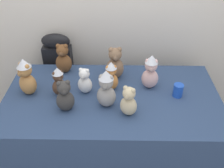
# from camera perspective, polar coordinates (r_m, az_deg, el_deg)

# --- Properties ---
(display_table) EXTENTS (1.76, 0.96, 0.72)m
(display_table) POSITION_cam_1_polar(r_m,az_deg,el_deg) (2.39, 0.00, -9.41)
(display_table) COLOR navy
(display_table) RESTS_ON ground_plane
(instrument_case) EXTENTS (0.28, 0.13, 0.99)m
(instrument_case) POSITION_cam_1_polar(r_m,az_deg,el_deg) (2.83, -11.14, 1.66)
(instrument_case) COLOR black
(instrument_case) RESTS_ON ground_plane
(teddy_bear_snow) EXTENTS (0.14, 0.13, 0.23)m
(teddy_bear_snow) POSITION_cam_1_polar(r_m,az_deg,el_deg) (2.14, -5.94, 0.56)
(teddy_bear_snow) COLOR white
(teddy_bear_snow) RESTS_ON display_table
(teddy_bear_mocha) EXTENTS (0.16, 0.14, 0.30)m
(teddy_bear_mocha) POSITION_cam_1_polar(r_m,az_deg,el_deg) (2.29, 0.66, 4.37)
(teddy_bear_mocha) COLOR #7F6047
(teddy_bear_mocha) RESTS_ON display_table
(teddy_bear_charcoal) EXTENTS (0.16, 0.15, 0.27)m
(teddy_bear_charcoal) POSITION_cam_1_polar(r_m,az_deg,el_deg) (1.97, -10.20, -2.74)
(teddy_bear_charcoal) COLOR #383533
(teddy_bear_charcoal) RESTS_ON display_table
(teddy_bear_blush) EXTENTS (0.15, 0.13, 0.31)m
(teddy_bear_blush) POSITION_cam_1_polar(r_m,az_deg,el_deg) (2.18, 8.36, 2.57)
(teddy_bear_blush) COLOR beige
(teddy_bear_blush) RESTS_ON display_table
(teddy_bear_ash) EXTENTS (0.16, 0.14, 0.32)m
(teddy_bear_ash) POSITION_cam_1_polar(r_m,az_deg,el_deg) (1.96, -1.27, -1.14)
(teddy_bear_ash) COLOR gray
(teddy_bear_ash) RESTS_ON display_table
(teddy_bear_sand) EXTENTS (0.16, 0.16, 0.25)m
(teddy_bear_sand) POSITION_cam_1_polar(r_m,az_deg,el_deg) (1.91, 3.62, -3.91)
(teddy_bear_sand) COLOR #CCB78E
(teddy_bear_sand) RESTS_ON display_table
(teddy_bear_caramel) EXTENTS (0.19, 0.19, 0.33)m
(teddy_bear_caramel) POSITION_cam_1_polar(r_m,az_deg,el_deg) (2.19, -18.12, 1.41)
(teddy_bear_caramel) COLOR #B27A42
(teddy_bear_caramel) RESTS_ON display_table
(teddy_bear_chestnut) EXTENTS (0.15, 0.13, 0.28)m
(teddy_bear_chestnut) POSITION_cam_1_polar(r_m,az_deg,el_deg) (2.41, -10.54, 5.31)
(teddy_bear_chestnut) COLOR brown
(teddy_bear_chestnut) RESTS_ON display_table
(teddy_bear_cocoa) EXTENTS (0.15, 0.14, 0.26)m
(teddy_bear_cocoa) POSITION_cam_1_polar(r_m,az_deg,el_deg) (2.13, -11.50, 0.49)
(teddy_bear_cocoa) COLOR #4C3323
(teddy_bear_cocoa) RESTS_ON display_table
(teddy_bear_ginger) EXTENTS (0.13, 0.12, 0.26)m
(teddy_bear_ginger) POSITION_cam_1_polar(r_m,az_deg,el_deg) (2.15, -0.20, 1.68)
(teddy_bear_ginger) COLOR #D17F3D
(teddy_bear_ginger) RESTS_ON display_table
(party_cup_blue) EXTENTS (0.08, 0.08, 0.11)m
(party_cup_blue) POSITION_cam_1_polar(r_m,az_deg,el_deg) (2.18, 14.17, -1.34)
(party_cup_blue) COLOR blue
(party_cup_blue) RESTS_ON display_table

